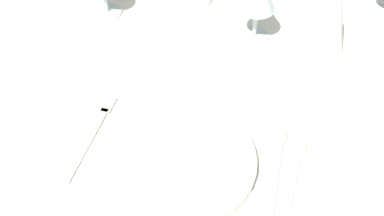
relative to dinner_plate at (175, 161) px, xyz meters
name	(u,v)px	position (x,y,z in m)	size (l,w,h in m)	color
dining_table	(219,92)	(0.02, 0.28, -0.09)	(1.80, 1.11, 0.74)	silver
dinner_plate	(175,161)	(0.00, 0.00, 0.00)	(0.28, 0.28, 0.02)	white
fork_outer	(93,133)	(-0.16, 0.03, -0.01)	(0.02, 0.21, 0.00)	beige
spoon_soup	(276,165)	(0.17, 0.04, -0.01)	(0.03, 0.23, 0.01)	beige
spoon_dessert	(294,171)	(0.20, 0.03, -0.01)	(0.03, 0.20, 0.01)	beige
spoon_tea	(312,167)	(0.23, 0.05, -0.01)	(0.03, 0.21, 0.01)	beige
napkin_folded	(334,18)	(0.23, 0.37, 0.08)	(0.07, 0.07, 0.17)	white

